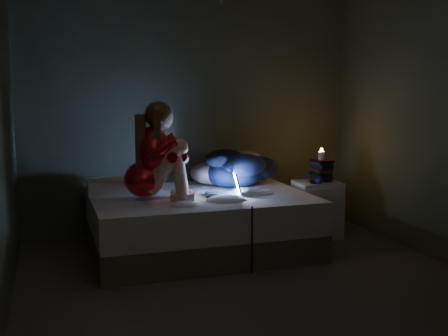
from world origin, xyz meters
name	(u,v)px	position (x,y,z in m)	size (l,w,h in m)	color
floor	(258,289)	(0.00, 0.00, -0.01)	(3.60, 3.80, 0.02)	#352E2B
wall_back	(193,111)	(0.00, 1.91, 1.30)	(3.60, 0.02, 2.60)	#3A4330
wall_front	(437,142)	(0.00, -1.91, 1.30)	(3.60, 0.02, 2.60)	#3A4330
bed	(200,222)	(-0.16, 1.10, 0.27)	(2.00, 1.50, 0.55)	beige
pillow	(113,186)	(-0.93, 1.36, 0.62)	(0.49, 0.35, 0.14)	white
woman	(143,151)	(-0.70, 0.98, 0.99)	(0.54, 0.36, 0.88)	#9B0509
laptop	(223,183)	(0.02, 0.96, 0.66)	(0.33, 0.23, 0.23)	black
clothes_pile	(234,166)	(0.30, 1.44, 0.75)	(0.66, 0.53, 0.40)	navy
nightstand	(317,209)	(1.13, 1.19, 0.29)	(0.44, 0.39, 0.58)	silver
book_stack	(321,170)	(1.18, 1.21, 0.70)	(0.19, 0.25, 0.24)	black
candle	(321,154)	(1.18, 1.21, 0.86)	(0.07, 0.07, 0.08)	beige
phone	(314,182)	(1.06, 1.13, 0.59)	(0.07, 0.14, 0.01)	black
blue_orb	(320,180)	(1.08, 1.05, 0.62)	(0.08, 0.08, 0.08)	navy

